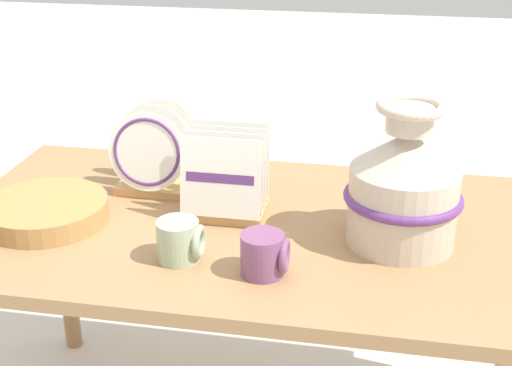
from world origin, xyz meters
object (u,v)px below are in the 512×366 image
(mug_sage_glaze, at_px, (180,241))
(wicker_charger_stack, at_px, (46,211))
(dish_rack_square_plates, at_px, (226,184))
(dish_rack_round_plates, at_px, (154,159))
(mug_plum_glaze, at_px, (265,254))
(ceramic_vase, at_px, (404,185))

(mug_sage_glaze, bearing_deg, wicker_charger_stack, 161.90)
(dish_rack_square_plates, bearing_deg, dish_rack_round_plates, 154.37)
(dish_rack_square_plates, distance_m, mug_plum_glaze, 0.32)
(ceramic_vase, height_order, dish_rack_round_plates, ceramic_vase)
(ceramic_vase, height_order, mug_plum_glaze, ceramic_vase)
(mug_sage_glaze, bearing_deg, dish_rack_round_plates, 116.16)
(dish_rack_square_plates, bearing_deg, wicker_charger_stack, -164.09)
(ceramic_vase, xyz_separation_m, wicker_charger_stack, (-0.87, -0.05, -0.12))
(wicker_charger_stack, bearing_deg, mug_plum_glaze, -14.71)
(wicker_charger_stack, bearing_deg, mug_sage_glaze, -18.10)
(dish_rack_round_plates, xyz_separation_m, mug_sage_glaze, (0.18, -0.36, -0.04))
(ceramic_vase, relative_size, dish_rack_round_plates, 1.46)
(dish_rack_round_plates, relative_size, mug_sage_glaze, 2.26)
(dish_rack_square_plates, bearing_deg, ceramic_vase, -9.43)
(dish_rack_square_plates, xyz_separation_m, wicker_charger_stack, (-0.44, -0.12, -0.06))
(dish_rack_square_plates, xyz_separation_m, mug_sage_glaze, (-0.05, -0.25, -0.04))
(dish_rack_square_plates, relative_size, mug_plum_glaze, 2.13)
(wicker_charger_stack, relative_size, mug_sage_glaze, 2.94)
(dish_rack_square_plates, height_order, wicker_charger_stack, dish_rack_square_plates)
(dish_rack_round_plates, height_order, mug_plum_glaze, dish_rack_round_plates)
(ceramic_vase, distance_m, dish_rack_square_plates, 0.45)
(mug_plum_glaze, xyz_separation_m, mug_sage_glaze, (-0.20, 0.03, 0.00))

